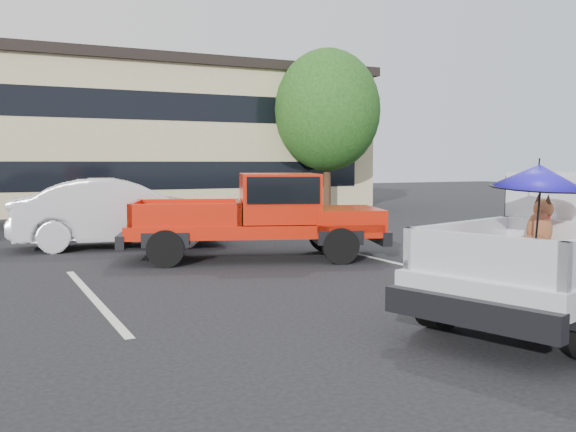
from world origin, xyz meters
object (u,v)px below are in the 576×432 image
at_px(silver_sedan, 121,213).
at_px(red_pickup, 271,212).
at_px(tree_right, 327,110).
at_px(tree_back, 199,115).

bearing_deg(silver_sedan, red_pickup, -134.89).
bearing_deg(tree_right, red_pickup, -124.46).
relative_size(tree_back, silver_sedan, 1.44).
bearing_deg(red_pickup, silver_sedan, 146.13).
height_order(tree_right, red_pickup, tree_right).
bearing_deg(tree_right, tree_back, 110.56).
xyz_separation_m(tree_back, silver_sedan, (-7.40, -16.34, -3.60)).
bearing_deg(silver_sedan, tree_back, -15.76).
bearing_deg(tree_right, silver_sedan, -141.28).
distance_m(tree_back, silver_sedan, 18.30).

